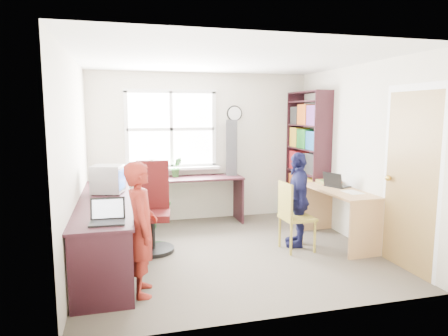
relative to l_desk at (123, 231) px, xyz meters
name	(u,v)px	position (x,y,z in m)	size (l,w,h in m)	color
room	(228,156)	(1.32, 0.38, 0.76)	(3.64, 3.44, 2.44)	#484139
l_desk	(123,231)	(0.00, 0.00, 0.00)	(2.38, 2.95, 0.75)	black
right_desk	(341,204)	(2.89, 0.28, 0.08)	(0.63, 1.29, 0.73)	tan
bookshelf	(307,160)	(2.96, 1.47, 0.55)	(0.30, 1.02, 2.10)	black
swivel_chair	(153,213)	(0.38, 0.61, 0.04)	(0.60, 0.60, 1.15)	black
wooden_chair	(293,214)	(2.11, 0.14, 0.03)	(0.40, 0.40, 0.89)	olive
crt_monitor	(108,179)	(-0.16, 0.72, 0.48)	(0.44, 0.41, 0.36)	gray
laptop_left	(108,217)	(-0.13, -0.66, 0.35)	(0.33, 0.28, 0.22)	black
laptop_right	(335,184)	(2.89, 0.46, 0.33)	(0.35, 0.38, 0.21)	black
speaker_a	(109,187)	(-0.15, 0.63, 0.39)	(0.11, 0.11, 0.19)	black
speaker_b	(109,181)	(-0.16, 1.09, 0.39)	(0.11, 0.11, 0.19)	black
cd_tower	(232,148)	(1.75, 1.75, 0.74)	(0.21, 0.20, 0.90)	black
game_box	(329,182)	(2.93, 0.71, 0.31)	(0.29, 0.29, 0.06)	red
paper_a	(109,206)	(-0.14, 0.00, 0.30)	(0.28, 0.36, 0.00)	silver
paper_b	(353,192)	(2.92, 0.07, 0.28)	(0.21, 0.29, 0.00)	silver
potted_plant	(176,167)	(0.86, 1.79, 0.45)	(0.17, 0.14, 0.31)	#30712D
person_red	(141,229)	(0.18, -0.63, 0.20)	(0.48, 0.31, 1.31)	maroon
person_green	(154,201)	(0.42, 0.98, 0.11)	(0.55, 0.43, 1.14)	#286529
person_navy	(298,199)	(2.26, 0.31, 0.17)	(0.73, 0.31, 1.25)	#151641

